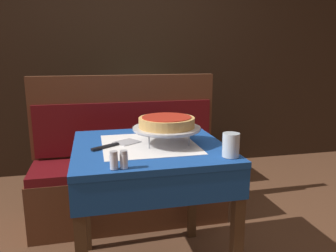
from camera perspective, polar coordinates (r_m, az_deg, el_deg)
name	(u,v)px	position (r m, az deg, el deg)	size (l,w,h in m)	color
dining_table_front	(149,164)	(1.73, -3.28, -6.64)	(0.77, 0.77, 0.78)	#194799
dining_table_rear	(146,115)	(3.15, -3.81, 2.01)	(0.64, 0.64, 0.77)	#1E6B33
booth_bench	(129,177)	(2.52, -6.81, -8.83)	(1.40, 0.46, 1.08)	brown
back_wall_panel	(118,57)	(3.49, -8.77, 11.77)	(6.00, 0.04, 2.40)	black
pizza_pan_stand	(167,129)	(1.68, -0.23, -0.52)	(0.35, 0.35, 0.09)	#ADADB2
deep_dish_pizza	(167,122)	(1.67, -0.23, 0.72)	(0.29, 0.29, 0.05)	tan
pizza_server	(118,144)	(1.70, -8.75, -3.12)	(0.26, 0.20, 0.01)	#BCBCC1
water_glass_near	(231,145)	(1.51, 10.89, -3.26)	(0.08, 0.08, 0.11)	silver
salt_shaker	(114,160)	(1.35, -9.41, -5.90)	(0.03, 0.03, 0.07)	silver
pepper_shaker	(124,159)	(1.35, -7.70, -5.80)	(0.03, 0.03, 0.08)	silver
condiment_caddy	(154,99)	(3.14, -2.48, 4.70)	(0.14, 0.14, 0.17)	black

